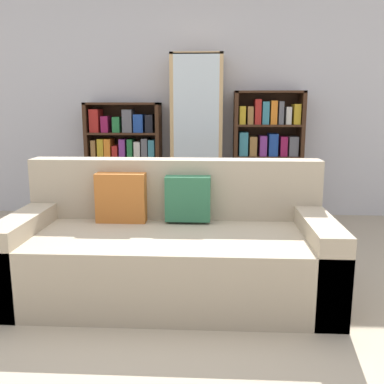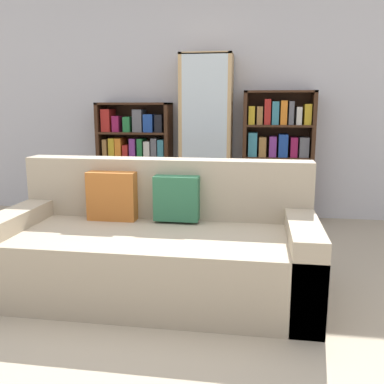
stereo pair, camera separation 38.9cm
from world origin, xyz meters
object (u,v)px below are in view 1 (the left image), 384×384
Objects in this scene: bookshelf_left at (124,162)px; couch at (171,249)px; bookshelf_right at (267,158)px; display_cabinet at (197,139)px; wine_bottle at (256,219)px.

couch is at bearing -70.04° from bookshelf_left.
bookshelf_right is (1.64, 0.00, 0.06)m from bookshelf_left.
bookshelf_left reaches higher than couch.
couch is 1.64× the size of bookshelf_left.
display_cabinet is at bearing -1.07° from bookshelf_left.
bookshelf_left is at bearing 109.96° from couch.
bookshelf_left is 3.39× the size of wine_bottle.
bookshelf_left is (-0.74, 2.04, 0.34)m from couch.
bookshelf_left is 0.89m from display_cabinet.
wine_bottle is at bearing -23.68° from bookshelf_left.
couch is 1.50× the size of bookshelf_right.
bookshelf_right reaches higher than couch.
display_cabinet is 1.28× the size of bookshelf_right.
display_cabinet reaches higher than bookshelf_left.
bookshelf_left is 1.68m from wine_bottle.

